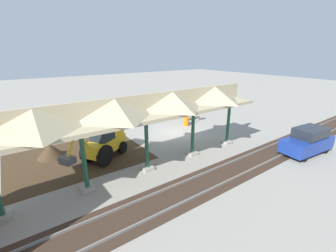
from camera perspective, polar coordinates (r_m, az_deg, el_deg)
name	(u,v)px	position (r m, az deg, el deg)	size (l,w,h in m)	color
ground_plane	(175,133)	(21.10, 1.88, -1.72)	(120.00, 120.00, 0.00)	gray
dirt_work_zone	(79,157)	(17.57, -21.70, -7.31)	(9.22, 7.00, 0.01)	#42301E
platform_canopy	(145,106)	(13.29, -5.74, 4.98)	(16.48, 3.20, 4.90)	#9E998E
rail_tracks	(246,164)	(16.17, 19.12, -9.18)	(60.00, 2.58, 0.15)	slate
stop_sign	(194,110)	(23.67, 6.70, 3.97)	(0.64, 0.46, 1.99)	gray
backhoe	(104,142)	(16.32, -16.06, -3.82)	(5.06, 3.69, 2.82)	yellow
dirt_mound	(51,157)	(18.42, -27.50, -6.97)	(3.71, 3.71, 2.02)	#42301E
concrete_pipe	(191,116)	(25.40, 5.95, 2.56)	(1.25, 0.80, 0.75)	#9E9384
distant_parked_car	(308,141)	(19.46, 31.92, -3.26)	(4.36, 2.17, 1.98)	navy
traffic_barrel	(186,121)	(23.10, 4.62, 1.19)	(0.56, 0.56, 0.90)	orange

